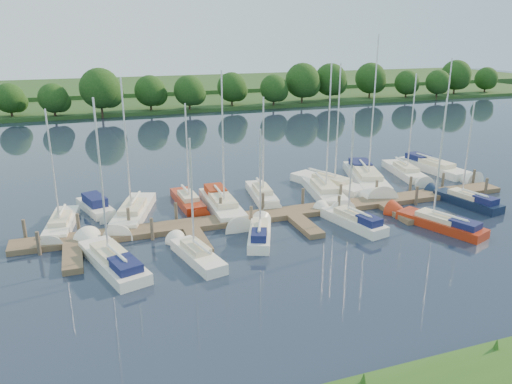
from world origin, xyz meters
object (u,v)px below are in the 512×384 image
object	(u,v)px
motorboat	(96,208)
sailboat_n_5	(262,196)
sailboat_s_2	(260,235)
dock	(293,216)
sailboat_n_0	(61,226)

from	to	relation	value
motorboat	sailboat_n_5	world-z (taller)	sailboat_n_5
motorboat	sailboat_n_5	size ratio (longest dim) A/B	0.62
motorboat	sailboat_s_2	distance (m)	14.04
dock	motorboat	size ratio (longest dim) A/B	7.15
sailboat_n_0	dock	bearing A→B (deg)	176.84
dock	sailboat_n_0	size ratio (longest dim) A/B	4.40
motorboat	sailboat_n_5	xyz separation A→B (m)	(13.54, -1.40, -0.07)
sailboat_n_0	sailboat_s_2	xyz separation A→B (m)	(12.99, -6.51, 0.06)
dock	sailboat_n_5	xyz separation A→B (m)	(-0.63, 5.10, 0.08)
sailboat_n_0	sailboat_s_2	size ratio (longest dim) A/B	1.13
dock	sailboat_s_2	world-z (taller)	sailboat_s_2
dock	motorboat	xyz separation A→B (m)	(-14.17, 6.50, 0.14)
sailboat_n_0	sailboat_n_5	world-z (taller)	sailboat_n_0
dock	sailboat_n_0	world-z (taller)	sailboat_n_0
sailboat_n_0	motorboat	xyz separation A→B (m)	(2.60, 2.94, 0.08)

